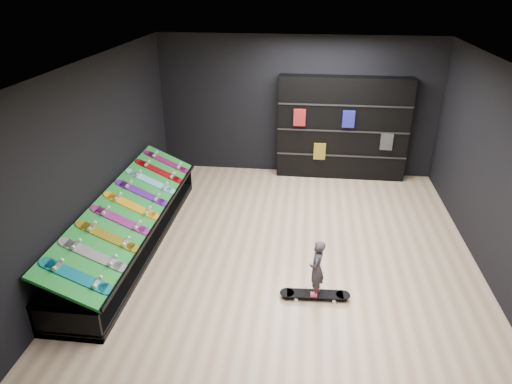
# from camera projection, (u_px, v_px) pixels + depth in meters

# --- Properties ---
(floor) EXTENTS (6.00, 7.00, 0.01)m
(floor) POSITION_uv_depth(u_px,v_px,m) (285.00, 254.00, 7.39)
(floor) COLOR tan
(floor) RESTS_ON ground
(ceiling) EXTENTS (6.00, 7.00, 0.01)m
(ceiling) POSITION_uv_depth(u_px,v_px,m) (291.00, 66.00, 6.08)
(ceiling) COLOR white
(ceiling) RESTS_ON ground
(wall_back) EXTENTS (6.00, 0.02, 3.00)m
(wall_back) POSITION_uv_depth(u_px,v_px,m) (297.00, 107.00, 9.87)
(wall_back) COLOR black
(wall_back) RESTS_ON ground
(wall_front) EXTENTS (6.00, 0.02, 3.00)m
(wall_front) POSITION_uv_depth(u_px,v_px,m) (264.00, 340.00, 3.61)
(wall_front) COLOR black
(wall_front) RESTS_ON ground
(wall_left) EXTENTS (0.02, 7.00, 3.00)m
(wall_left) POSITION_uv_depth(u_px,v_px,m) (94.00, 160.00, 7.05)
(wall_left) COLOR black
(wall_left) RESTS_ON ground
(wall_right) EXTENTS (0.02, 7.00, 3.00)m
(wall_right) POSITION_uv_depth(u_px,v_px,m) (501.00, 179.00, 6.42)
(wall_right) COLOR black
(wall_right) RESTS_ON ground
(display_rack) EXTENTS (0.90, 4.50, 0.50)m
(display_rack) POSITION_uv_depth(u_px,v_px,m) (132.00, 232.00, 7.55)
(display_rack) COLOR black
(display_rack) RESTS_ON ground
(turf_ramp) EXTENTS (0.92, 4.50, 0.46)m
(turf_ramp) POSITION_uv_depth(u_px,v_px,m) (131.00, 207.00, 7.34)
(turf_ramp) COLOR #116E20
(turf_ramp) RESTS_ON display_rack
(back_shelving) EXTENTS (2.76, 0.32, 2.21)m
(back_shelving) POSITION_uv_depth(u_px,v_px,m) (342.00, 128.00, 9.77)
(back_shelving) COLOR black
(back_shelving) RESTS_ON ground
(floor_skateboard) EXTENTS (0.99, 0.27, 0.09)m
(floor_skateboard) POSITION_uv_depth(u_px,v_px,m) (315.00, 296.00, 6.37)
(floor_skateboard) COLOR black
(floor_skateboard) RESTS_ON ground
(child) EXTENTS (0.16, 0.21, 0.50)m
(child) POSITION_uv_depth(u_px,v_px,m) (316.00, 278.00, 6.24)
(child) COLOR black
(child) RESTS_ON floor_skateboard
(display_board_0) EXTENTS (0.93, 0.22, 0.50)m
(display_board_0) POSITION_uv_depth(u_px,v_px,m) (77.00, 276.00, 5.63)
(display_board_0) COLOR #0C8C99
(display_board_0) RESTS_ON turf_ramp
(display_board_1) EXTENTS (0.93, 0.22, 0.50)m
(display_board_1) POSITION_uv_depth(u_px,v_px,m) (93.00, 255.00, 6.06)
(display_board_1) COLOR black
(display_board_1) RESTS_ON turf_ramp
(display_board_2) EXTENTS (0.93, 0.22, 0.50)m
(display_board_2) POSITION_uv_depth(u_px,v_px,m) (108.00, 236.00, 6.48)
(display_board_2) COLOR yellow
(display_board_2) RESTS_ON turf_ramp
(display_board_3) EXTENTS (0.93, 0.22, 0.50)m
(display_board_3) POSITION_uv_depth(u_px,v_px,m) (121.00, 220.00, 6.90)
(display_board_3) COLOR #2626BF
(display_board_3) RESTS_ON turf_ramp
(display_board_4) EXTENTS (0.93, 0.22, 0.50)m
(display_board_4) POSITION_uv_depth(u_px,v_px,m) (132.00, 206.00, 7.33)
(display_board_4) COLOR orange
(display_board_4) RESTS_ON turf_ramp
(display_board_5) EXTENTS (0.93, 0.22, 0.50)m
(display_board_5) POSITION_uv_depth(u_px,v_px,m) (142.00, 193.00, 7.75)
(display_board_5) COLOR purple
(display_board_5) RESTS_ON turf_ramp
(display_board_6) EXTENTS (0.93, 0.22, 0.50)m
(display_board_6) POSITION_uv_depth(u_px,v_px,m) (151.00, 181.00, 8.18)
(display_board_6) COLOR #0CB2E5
(display_board_6) RESTS_ON turf_ramp
(display_board_7) EXTENTS (0.93, 0.22, 0.50)m
(display_board_7) POSITION_uv_depth(u_px,v_px,m) (159.00, 171.00, 8.60)
(display_board_7) COLOR red
(display_board_7) RESTS_ON turf_ramp
(display_board_8) EXTENTS (0.93, 0.22, 0.50)m
(display_board_8) POSITION_uv_depth(u_px,v_px,m) (167.00, 162.00, 9.03)
(display_board_8) COLOR #E5198C
(display_board_8) RESTS_ON turf_ramp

